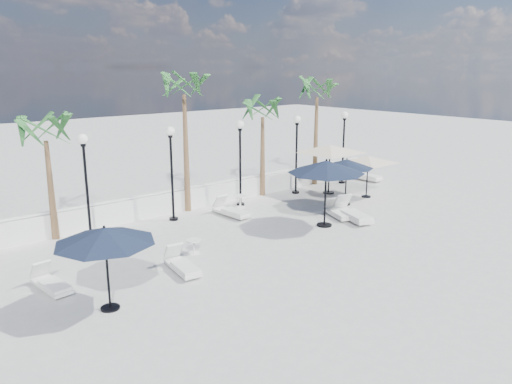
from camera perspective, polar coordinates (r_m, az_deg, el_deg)
ground at (r=15.86m, az=2.89°, el=-8.57°), size 100.00×100.00×0.00m
balustrade at (r=21.51m, az=-10.80°, el=-1.36°), size 26.00×0.30×1.01m
lamppost_2 at (r=18.73m, az=-18.91°, el=2.20°), size 0.36×0.36×3.84m
lamppost_3 at (r=20.21m, az=-9.66°, el=3.59°), size 0.36×0.36×3.84m
lamppost_4 at (r=22.16m, az=-1.83°, el=4.69°), size 0.36×0.36×3.84m
lamppost_5 at (r=24.45m, az=4.66°, el=5.54°), size 0.36×0.36×3.84m
lamppost_6 at (r=27.00m, az=10.00°, el=6.18°), size 0.36×0.36×3.84m
palm_1 at (r=18.96m, az=-22.93°, el=5.86°), size 2.60×2.60×4.70m
palm_2 at (r=21.22m, az=-8.23°, el=11.27°), size 2.60×2.60×6.10m
palm_3 at (r=23.85m, az=0.77°, el=8.90°), size 2.60×2.60×4.90m
palm_4 at (r=26.35m, az=6.99°, el=10.99°), size 2.60×2.60×5.70m
lounger_1 at (r=15.36m, az=-22.39°, el=-9.60°), size 0.71×1.73×0.63m
lounger_3 at (r=21.02m, az=-2.86°, el=-2.14°), size 0.73×1.92×0.71m
lounger_4 at (r=15.59m, az=-8.42°, el=-8.24°), size 0.81×1.81×0.65m
lounger_5 at (r=20.85m, az=10.97°, el=-2.42°), size 1.36×2.28×0.82m
lounger_6 at (r=21.11m, az=9.35°, el=-2.32°), size 1.11×1.77×0.63m
lounger_7 at (r=28.36m, az=12.19°, el=1.88°), size 0.82×2.14×0.79m
side_table_1 at (r=16.97m, az=-7.11°, el=-6.06°), size 0.50×0.50×0.48m
side_table_2 at (r=22.23m, az=-1.81°, el=-0.95°), size 0.58×0.58×0.56m
parasol_navy_left at (r=13.09m, az=-16.90°, el=-4.81°), size 2.57×2.57×2.27m
parasol_navy_mid at (r=22.75m, az=10.34°, el=3.19°), size 2.40×2.40×2.15m
parasol_navy_right at (r=19.39m, az=8.04°, el=2.81°), size 3.00×3.00×2.69m
parasol_cream_sq_a at (r=24.28m, az=12.71°, el=3.98°), size 4.38×4.38×2.15m
parasol_cream_sq_b at (r=24.63m, az=8.46°, el=5.31°), size 5.21×5.21×2.61m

